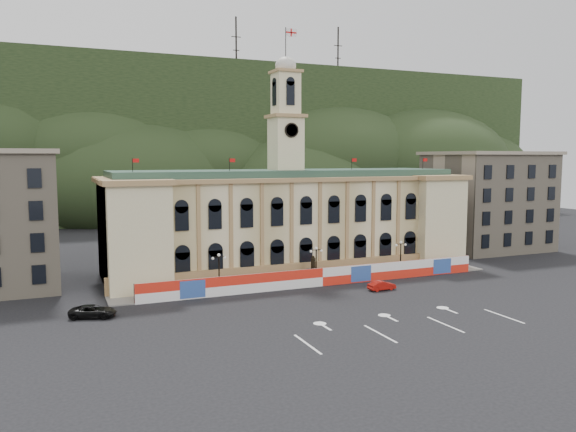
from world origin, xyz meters
name	(u,v)px	position (x,y,z in m)	size (l,w,h in m)	color
ground	(382,314)	(0.00, 0.00, 0.00)	(260.00, 260.00, 0.00)	black
lane_markings	(408,326)	(0.00, -5.00, 0.00)	(26.00, 10.00, 0.02)	white
hill_ridge	(168,151)	(0.03, 121.99, 19.48)	(230.00, 80.00, 64.00)	black
city_hall	(287,220)	(0.00, 27.63, 7.85)	(56.20, 17.60, 37.10)	beige
side_building_right	(488,200)	(43.00, 30.93, 9.33)	(21.00, 17.00, 18.60)	tan
hoarding_fence	(323,277)	(0.06, 15.07, 1.25)	(50.00, 0.44, 2.50)	red
pavement	(314,281)	(0.00, 17.75, 0.08)	(56.00, 5.50, 0.16)	slate
statue	(313,273)	(0.00, 18.00, 1.19)	(1.40, 1.40, 3.72)	#595651
lamp_left	(219,269)	(-14.00, 17.00, 3.07)	(1.96, 0.44, 5.15)	black
lamp_center	(316,261)	(0.00, 17.00, 3.07)	(1.96, 0.44, 5.15)	black
lamp_right	(401,255)	(14.00, 17.00, 3.07)	(1.96, 0.44, 5.15)	black
red_sedan	(382,285)	(6.19, 9.80, 0.63)	(3.88, 1.51, 1.26)	#A5120B
black_suv	(93,311)	(-30.00, 11.17, 0.69)	(5.47, 3.77, 1.39)	black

